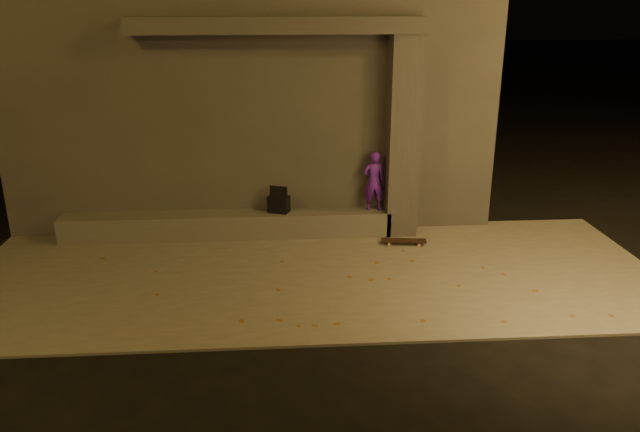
{
  "coord_description": "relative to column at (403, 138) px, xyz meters",
  "views": [
    {
      "loc": [
        -0.55,
        -7.12,
        4.2
      ],
      "look_at": [
        0.09,
        2.0,
        1.0
      ],
      "focal_mm": 35.0,
      "sensor_mm": 36.0,
      "label": 1
    }
  ],
  "objects": [
    {
      "name": "canopy",
      "position": [
        -2.2,
        0.05,
        1.94
      ],
      "size": [
        5.0,
        0.7,
        0.28
      ],
      "primitive_type": "cube",
      "color": "#3C3936",
      "rests_on": "column"
    },
    {
      "name": "skateboarder",
      "position": [
        -0.5,
        0.0,
        -0.79
      ],
      "size": [
        0.42,
        0.29,
        1.11
      ],
      "primitive_type": "imported",
      "rotation": [
        0.0,
        0.0,
        3.21
      ],
      "color": "#4E179A",
      "rests_on": "ledge"
    },
    {
      "name": "sidewalk",
      "position": [
        -1.7,
        -1.75,
        -1.82
      ],
      "size": [
        11.0,
        4.4,
        0.04
      ],
      "primitive_type": "cube",
      "color": "#605A54",
      "rests_on": "ground"
    },
    {
      "name": "skateboard",
      "position": [
        -0.03,
        -0.65,
        -1.73
      ],
      "size": [
        0.81,
        0.32,
        0.09
      ],
      "rotation": [
        0.0,
        0.0,
        -0.15
      ],
      "color": "black",
      "rests_on": "sidewalk"
    },
    {
      "name": "column",
      "position": [
        0.0,
        0.0,
        0.0
      ],
      "size": [
        0.55,
        0.55,
        3.6
      ],
      "primitive_type": "cube",
      "color": "#3C3936",
      "rests_on": "sidewalk"
    },
    {
      "name": "backpack",
      "position": [
        -2.24,
        -0.0,
        -1.17
      ],
      "size": [
        0.43,
        0.36,
        0.52
      ],
      "rotation": [
        0.0,
        0.0,
        -0.38
      ],
      "color": "black",
      "rests_on": "ledge"
    },
    {
      "name": "building",
      "position": [
        -2.7,
        2.74,
        0.77
      ],
      "size": [
        9.0,
        5.1,
        5.22
      ],
      "color": "#3C3936",
      "rests_on": "ground"
    },
    {
      "name": "ground",
      "position": [
        -1.7,
        -3.75,
        -1.84
      ],
      "size": [
        120.0,
        120.0,
        0.0
      ],
      "primitive_type": "plane",
      "color": "black",
      "rests_on": "ground"
    },
    {
      "name": "ledge",
      "position": [
        -3.2,
        0.0,
        -1.58
      ],
      "size": [
        6.0,
        0.55,
        0.45
      ],
      "primitive_type": "cube",
      "color": "#53504B",
      "rests_on": "sidewalk"
    }
  ]
}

